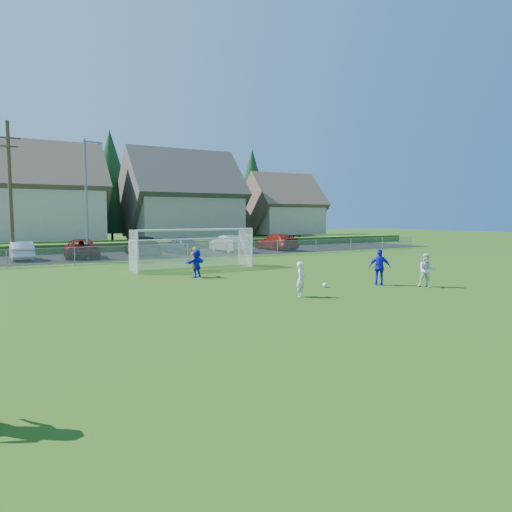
{
  "coord_description": "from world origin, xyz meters",
  "views": [
    {
      "loc": [
        -10.37,
        -10.33,
        3.24
      ],
      "look_at": [
        0.0,
        8.0,
        1.4
      ],
      "focal_mm": 32.0,
      "sensor_mm": 36.0,
      "label": 1
    }
  ],
  "objects_px": {
    "player_white_b": "(427,270)",
    "goalkeeper": "(194,259)",
    "soccer_ball": "(325,285)",
    "car_g": "(277,242)",
    "car_d": "(143,246)",
    "car_b": "(22,251)",
    "soccer_goal": "(192,242)",
    "player_white_a": "(301,279)",
    "car_e": "(181,245)",
    "car_f": "(228,244)",
    "player_blue_b": "(196,263)",
    "car_c": "(81,248)",
    "player_blue_a": "(380,267)"
  },
  "relations": [
    {
      "from": "goalkeeper",
      "to": "car_e",
      "type": "relative_size",
      "value": 0.32
    },
    {
      "from": "goalkeeper",
      "to": "car_c",
      "type": "xyz_separation_m",
      "value": [
        -4.52,
        12.4,
        0.02
      ]
    },
    {
      "from": "player_white_a",
      "to": "car_d",
      "type": "relative_size",
      "value": 0.26
    },
    {
      "from": "goalkeeper",
      "to": "car_f",
      "type": "height_order",
      "value": "car_f"
    },
    {
      "from": "player_white_a",
      "to": "player_blue_b",
      "type": "height_order",
      "value": "player_blue_b"
    },
    {
      "from": "car_b",
      "to": "car_e",
      "type": "bearing_deg",
      "value": 176.49
    },
    {
      "from": "soccer_ball",
      "to": "goalkeeper",
      "type": "distance_m",
      "value": 9.35
    },
    {
      "from": "goalkeeper",
      "to": "car_d",
      "type": "xyz_separation_m",
      "value": [
        0.24,
        12.04,
        0.07
      ]
    },
    {
      "from": "car_c",
      "to": "player_white_a",
      "type": "bearing_deg",
      "value": 106.73
    },
    {
      "from": "soccer_ball",
      "to": "car_g",
      "type": "xyz_separation_m",
      "value": [
        10.51,
        20.95,
        0.66
      ]
    },
    {
      "from": "player_white_a",
      "to": "car_c",
      "type": "height_order",
      "value": "car_c"
    },
    {
      "from": "player_blue_b",
      "to": "car_g",
      "type": "relative_size",
      "value": 0.28
    },
    {
      "from": "player_blue_b",
      "to": "car_f",
      "type": "height_order",
      "value": "car_f"
    },
    {
      "from": "soccer_ball",
      "to": "car_c",
      "type": "bearing_deg",
      "value": 108.98
    },
    {
      "from": "player_blue_a",
      "to": "car_g",
      "type": "height_order",
      "value": "player_blue_a"
    },
    {
      "from": "player_white_b",
      "to": "car_b",
      "type": "relative_size",
      "value": 0.37
    },
    {
      "from": "car_b",
      "to": "soccer_goal",
      "type": "xyz_separation_m",
      "value": [
        8.94,
        -11.39,
        0.94
      ]
    },
    {
      "from": "soccer_ball",
      "to": "soccer_goal",
      "type": "bearing_deg",
      "value": 104.25
    },
    {
      "from": "car_e",
      "to": "car_f",
      "type": "distance_m",
      "value": 4.48
    },
    {
      "from": "player_blue_b",
      "to": "car_c",
      "type": "relative_size",
      "value": 0.28
    },
    {
      "from": "player_white_a",
      "to": "player_blue_b",
      "type": "xyz_separation_m",
      "value": [
        -1.42,
        7.57,
        0.03
      ]
    },
    {
      "from": "goalkeeper",
      "to": "player_white_b",
      "type": "bearing_deg",
      "value": 124.36
    },
    {
      "from": "goalkeeper",
      "to": "car_f",
      "type": "bearing_deg",
      "value": -121.33
    },
    {
      "from": "car_b",
      "to": "car_e",
      "type": "height_order",
      "value": "car_e"
    },
    {
      "from": "player_white_a",
      "to": "goalkeeper",
      "type": "distance_m",
      "value": 10.42
    },
    {
      "from": "player_blue_b",
      "to": "car_e",
      "type": "distance_m",
      "value": 15.69
    },
    {
      "from": "player_blue_b",
      "to": "goalkeeper",
      "type": "height_order",
      "value": "player_blue_b"
    },
    {
      "from": "car_e",
      "to": "car_f",
      "type": "height_order",
      "value": "car_f"
    },
    {
      "from": "car_d",
      "to": "soccer_ball",
      "type": "bearing_deg",
      "value": 100.47
    },
    {
      "from": "player_white_b",
      "to": "car_d",
      "type": "bearing_deg",
      "value": 147.04
    },
    {
      "from": "car_d",
      "to": "car_f",
      "type": "distance_m",
      "value": 7.84
    },
    {
      "from": "car_e",
      "to": "car_g",
      "type": "bearing_deg",
      "value": 172.8
    },
    {
      "from": "player_white_b",
      "to": "goalkeeper",
      "type": "xyz_separation_m",
      "value": [
        -6.87,
        11.15,
        -0.06
      ]
    },
    {
      "from": "player_white_a",
      "to": "goalkeeper",
      "type": "bearing_deg",
      "value": 49.05
    },
    {
      "from": "car_c",
      "to": "soccer_goal",
      "type": "height_order",
      "value": "soccer_goal"
    },
    {
      "from": "car_c",
      "to": "player_blue_a",
      "type": "bearing_deg",
      "value": 118.87
    },
    {
      "from": "player_white_b",
      "to": "car_f",
      "type": "height_order",
      "value": "player_white_b"
    },
    {
      "from": "player_blue_b",
      "to": "player_white_a",
      "type": "bearing_deg",
      "value": 73.17
    },
    {
      "from": "car_b",
      "to": "car_f",
      "type": "height_order",
      "value": "car_f"
    },
    {
      "from": "car_e",
      "to": "car_g",
      "type": "distance_m",
      "value": 9.72
    },
    {
      "from": "car_e",
      "to": "car_c",
      "type": "bearing_deg",
      "value": -8.2
    },
    {
      "from": "player_white_b",
      "to": "player_blue_a",
      "type": "height_order",
      "value": "player_blue_a"
    },
    {
      "from": "soccer_ball",
      "to": "car_e",
      "type": "xyz_separation_m",
      "value": [
        0.79,
        21.07,
        0.64
      ]
    },
    {
      "from": "soccer_goal",
      "to": "player_white_b",
      "type": "bearing_deg",
      "value": -61.66
    },
    {
      "from": "car_e",
      "to": "car_b",
      "type": "bearing_deg",
      "value": -7.9
    },
    {
      "from": "goalkeeper",
      "to": "player_blue_a",
      "type": "bearing_deg",
      "value": 122.14
    },
    {
      "from": "player_white_a",
      "to": "player_white_b",
      "type": "bearing_deg",
      "value": -49.7
    },
    {
      "from": "player_white_b",
      "to": "soccer_goal",
      "type": "relative_size",
      "value": 0.21
    },
    {
      "from": "player_white_b",
      "to": "player_white_a",
      "type": "bearing_deg",
      "value": -145.47
    },
    {
      "from": "car_g",
      "to": "soccer_ball",
      "type": "bearing_deg",
      "value": 61.43
    }
  ]
}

